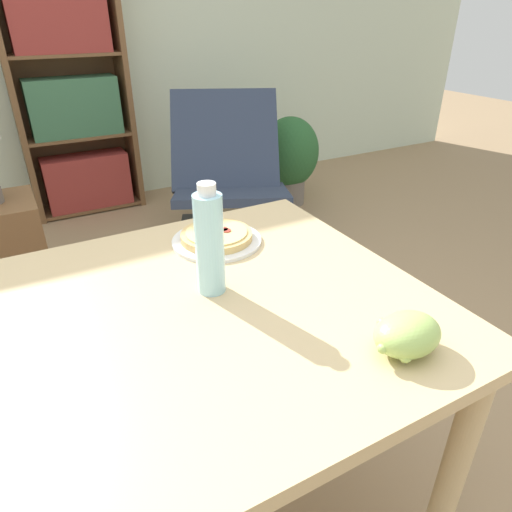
# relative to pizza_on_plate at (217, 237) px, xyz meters

# --- Properties ---
(ground_plane) EXTENTS (14.00, 14.00, 0.00)m
(ground_plane) POSITION_rel_pizza_on_plate_xyz_m (-0.23, -0.13, -0.75)
(ground_plane) COLOR #9E7F5B
(wall_back) EXTENTS (8.00, 0.05, 2.60)m
(wall_back) POSITION_rel_pizza_on_plate_xyz_m (-0.23, 2.49, 0.55)
(wall_back) COLOR silver
(wall_back) RESTS_ON ground_plane
(dining_table) EXTENTS (1.33, 0.91, 0.74)m
(dining_table) POSITION_rel_pizza_on_plate_xyz_m (-0.32, -0.27, -0.10)
(dining_table) COLOR #D1B27F
(dining_table) RESTS_ON ground_plane
(pizza_on_plate) EXTENTS (0.25, 0.25, 0.04)m
(pizza_on_plate) POSITION_rel_pizza_on_plate_xyz_m (0.00, 0.00, 0.00)
(pizza_on_plate) COLOR white
(pizza_on_plate) RESTS_ON dining_table
(grape_bunch) EXTENTS (0.14, 0.11, 0.08)m
(grape_bunch) POSITION_rel_pizza_on_plate_xyz_m (0.12, -0.59, 0.02)
(grape_bunch) COLOR #A8CC66
(grape_bunch) RESTS_ON dining_table
(drink_bottle) EXTENTS (0.06, 0.06, 0.26)m
(drink_bottle) POSITION_rel_pizza_on_plate_xyz_m (-0.11, -0.22, 0.11)
(drink_bottle) COLOR #A3DBEA
(drink_bottle) RESTS_ON dining_table
(lounge_chair_far) EXTENTS (0.88, 0.96, 0.88)m
(lounge_chair_far) POSITION_rel_pizza_on_plate_xyz_m (0.65, 1.32, -0.47)
(lounge_chair_far) COLOR black
(lounge_chair_far) RESTS_ON ground_plane
(bookshelf) EXTENTS (0.74, 0.29, 1.59)m
(bookshelf) POSITION_rel_pizza_on_plate_xyz_m (-0.00, 2.31, 0.00)
(bookshelf) COLOR brown
(bookshelf) RESTS_ON ground_plane
(side_table) EXTENTS (0.34, 0.34, 0.59)m
(side_table) POSITION_rel_pizza_on_plate_xyz_m (-0.57, 1.07, -0.46)
(side_table) COLOR brown
(side_table) RESTS_ON ground_plane
(potted_plant_floor) EXTENTS (0.45, 0.38, 0.64)m
(potted_plant_floor) POSITION_rel_pizza_on_plate_xyz_m (1.34, 1.70, -0.40)
(potted_plant_floor) COLOR #70665B
(potted_plant_floor) RESTS_ON ground_plane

